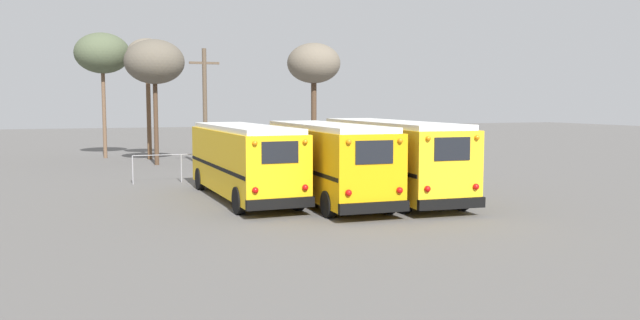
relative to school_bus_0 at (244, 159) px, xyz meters
name	(u,v)px	position (x,y,z in m)	size (l,w,h in m)	color
ground_plane	(321,199)	(3.00, -1.09, -1.66)	(160.00, 160.00, 0.00)	#5B5956
school_bus_0	(244,159)	(0.00, 0.00, 0.00)	(2.79, 9.69, 3.05)	yellow
school_bus_1	(326,159)	(3.00, -1.62, 0.03)	(2.78, 9.93, 3.13)	#E5A00C
school_bus_2	(389,156)	(6.00, -1.32, 0.07)	(3.11, 11.01, 3.20)	yellow
utility_pole	(205,106)	(0.65, 12.72, 2.12)	(1.80, 0.26, 7.21)	brown
bare_tree_0	(155,62)	(-1.93, 15.92, 4.85)	(3.75, 3.75, 7.96)	#473323
bare_tree_1	(102,54)	(-4.91, 22.30, 5.78)	(3.83, 3.83, 8.92)	brown
bare_tree_2	(314,64)	(10.69, 21.30, 5.31)	(4.17, 4.17, 8.62)	#473323
bare_tree_3	(147,56)	(-2.00, 20.10, 5.56)	(2.77, 2.77, 8.41)	brown
fence_line	(271,160)	(3.00, 6.42, -0.69)	(14.06, 0.06, 1.42)	#939399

